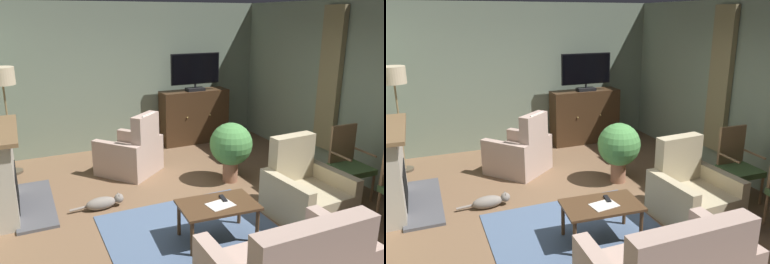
% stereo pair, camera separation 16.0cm
% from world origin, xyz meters
% --- Properties ---
extents(ground_plane, '(6.01, 6.95, 0.04)m').
position_xyz_m(ground_plane, '(0.00, 0.00, -0.02)').
color(ground_plane, brown).
extents(wall_back, '(6.01, 0.10, 2.80)m').
position_xyz_m(wall_back, '(0.00, 3.22, 1.40)').
color(wall_back, gray).
rests_on(wall_back, ground_plane).
extents(wall_right_with_window, '(0.10, 6.95, 2.80)m').
position_xyz_m(wall_right_with_window, '(2.75, 0.00, 1.40)').
color(wall_right_with_window, gray).
rests_on(wall_right_with_window, ground_plane).
extents(curtain_panel_far, '(0.10, 0.44, 2.35)m').
position_xyz_m(curtain_panel_far, '(2.64, 0.64, 1.54)').
color(curtain_panel_far, '#8E7F56').
extents(rug_central, '(2.07, 2.14, 0.01)m').
position_xyz_m(rug_central, '(-0.31, -0.60, 0.01)').
color(rug_central, slate).
rests_on(rug_central, ground_plane).
extents(fireplace, '(0.93, 1.55, 1.15)m').
position_xyz_m(fireplace, '(-2.43, 1.16, 0.55)').
color(fireplace, '#4C4C51').
rests_on(fireplace, ground_plane).
extents(tv_cabinet, '(1.40, 0.46, 1.09)m').
position_xyz_m(tv_cabinet, '(1.22, 2.87, 0.52)').
color(tv_cabinet, black).
rests_on(tv_cabinet, ground_plane).
extents(television, '(1.03, 0.20, 0.75)m').
position_xyz_m(television, '(1.22, 2.82, 1.49)').
color(television, black).
rests_on(television, tv_cabinet).
extents(coffee_table, '(0.94, 0.63, 0.46)m').
position_xyz_m(coffee_table, '(-0.10, -0.66, 0.41)').
color(coffee_table, '#4C331E').
rests_on(coffee_table, ground_plane).
extents(tv_remote, '(0.08, 0.18, 0.02)m').
position_xyz_m(tv_remote, '(0.01, -0.58, 0.47)').
color(tv_remote, black).
rests_on(tv_remote, coffee_table).
extents(folded_newspaper, '(0.33, 0.26, 0.01)m').
position_xyz_m(folded_newspaper, '(-0.09, -0.70, 0.47)').
color(folded_newspaper, silver).
rests_on(folded_newspaper, coffee_table).
extents(armchair_in_far_corner, '(1.19, 1.20, 1.06)m').
position_xyz_m(armchair_in_far_corner, '(-0.44, 1.78, 0.32)').
color(armchair_in_far_corner, '#BC9E8E').
rests_on(armchair_in_far_corner, ground_plane).
extents(armchair_by_fireplace, '(0.95, 0.95, 1.03)m').
position_xyz_m(armchair_by_fireplace, '(1.22, -0.61, 0.32)').
color(armchair_by_fireplace, tan).
rests_on(armchair_by_fireplace, ground_plane).
extents(side_chair_tucked_against_wall, '(0.50, 0.50, 1.05)m').
position_xyz_m(side_chair_tucked_against_wall, '(2.16, -0.40, 0.54)').
color(side_chair_tucked_against_wall, '#4C703D').
rests_on(side_chair_tucked_against_wall, ground_plane).
extents(potted_plant_on_hearth_side, '(0.67, 0.67, 0.96)m').
position_xyz_m(potted_plant_on_hearth_side, '(0.89, 0.78, 0.59)').
color(potted_plant_on_hearth_side, '#99664C').
rests_on(potted_plant_on_hearth_side, ground_plane).
extents(cat, '(0.73, 0.18, 0.19)m').
position_xyz_m(cat, '(-1.17, 0.66, 0.09)').
color(cat, gray).
rests_on(cat, ground_plane).
extents(floor_lamp, '(0.39, 0.39, 1.78)m').
position_xyz_m(floor_lamp, '(-2.26, 2.57, 1.51)').
color(floor_lamp, '#4C4233').
rests_on(floor_lamp, ground_plane).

